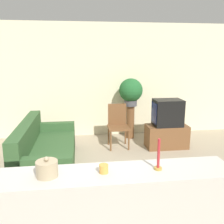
% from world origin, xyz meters
% --- Properties ---
extents(ground_plane, '(14.00, 14.00, 0.00)m').
position_xyz_m(ground_plane, '(0.00, 0.00, 0.00)').
color(ground_plane, tan).
extents(wall_back, '(9.00, 0.06, 2.70)m').
position_xyz_m(wall_back, '(0.00, 3.43, 1.35)').
color(wall_back, beige).
rests_on(wall_back, ground_plane).
extents(couch, '(0.90, 2.01, 0.82)m').
position_xyz_m(couch, '(-0.76, 1.64, 0.28)').
color(couch, '#33562D').
rests_on(couch, ground_plane).
extents(tv_stand, '(0.87, 0.45, 0.49)m').
position_xyz_m(tv_stand, '(1.70, 2.32, 0.24)').
color(tv_stand, brown).
rests_on(tv_stand, ground_plane).
extents(television, '(0.60, 0.43, 0.56)m').
position_xyz_m(television, '(1.70, 2.32, 0.77)').
color(television, black).
rests_on(television, tv_stand).
extents(wooden_chair, '(0.44, 0.44, 0.92)m').
position_xyz_m(wooden_chair, '(0.67, 2.53, 0.51)').
color(wooden_chair, brown).
rests_on(wooden_chair, ground_plane).
extents(plant_stand, '(0.19, 0.19, 0.79)m').
position_xyz_m(plant_stand, '(1.06, 3.05, 0.39)').
color(plant_stand, brown).
rests_on(plant_stand, ground_plane).
extents(potted_plant, '(0.55, 0.55, 0.64)m').
position_xyz_m(potted_plant, '(1.06, 3.05, 1.14)').
color(potted_plant, '#4C4C51').
rests_on(potted_plant, plant_stand).
extents(foreground_counter, '(2.46, 0.44, 0.95)m').
position_xyz_m(foreground_counter, '(0.00, -0.61, 0.48)').
color(foreground_counter, beige).
rests_on(foreground_counter, ground_plane).
extents(decorative_bowl, '(0.18, 0.18, 0.18)m').
position_xyz_m(decorative_bowl, '(-0.42, -0.61, 1.02)').
color(decorative_bowl, tan).
rests_on(decorative_bowl, foreground_counter).
extents(candle_jar, '(0.08, 0.08, 0.08)m').
position_xyz_m(candle_jar, '(0.06, -0.61, 0.99)').
color(candle_jar, gold).
rests_on(candle_jar, foreground_counter).
extents(candlestick, '(0.07, 0.07, 0.29)m').
position_xyz_m(candlestick, '(0.54, -0.61, 1.05)').
color(candlestick, '#B7933D').
rests_on(candlestick, foreground_counter).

